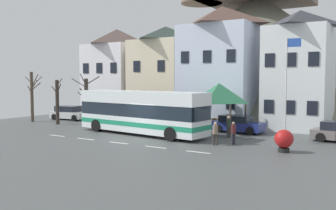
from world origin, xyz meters
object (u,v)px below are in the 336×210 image
object	(u,v)px
pedestrian_03	(233,131)
bus_shelter	(219,93)
transit_bus	(141,113)
pedestrian_02	(215,132)
parked_car_01	(238,124)
harbour_buoy	(284,140)
pedestrian_01	(229,125)
townhouse_00	(117,73)
townhouse_02	(221,65)
townhouse_03	(299,70)
public_bench	(212,123)
townhouse_01	(166,73)
flagpole	(287,83)
hilltop_castle	(256,48)
pedestrian_00	(208,123)
bare_tree_00	(32,95)
parked_car_00	(111,116)
bare_tree_02	(57,101)
bare_tree_01	(86,101)
parked_car_03	(69,113)

from	to	relation	value
pedestrian_03	bus_shelter	bearing A→B (deg)	123.33
transit_bus	pedestrian_02	distance (m)	7.10
parked_car_01	bus_shelter	bearing A→B (deg)	-153.91
harbour_buoy	pedestrian_01	bearing A→B (deg)	145.92
townhouse_00	townhouse_02	size ratio (longest dim) A/B	0.88
bus_shelter	townhouse_03	bearing A→B (deg)	47.26
parked_car_01	pedestrian_02	size ratio (longest dim) A/B	2.69
townhouse_02	public_bench	world-z (taller)	townhouse_02
townhouse_01	pedestrian_01	xyz separation A→B (m)	(10.38, -7.96, -3.96)
townhouse_02	public_bench	xyz separation A→B (m)	(0.85, -3.93, -5.15)
pedestrian_02	flagpole	size ratio (longest dim) A/B	0.22
hilltop_castle	pedestrian_00	bearing A→B (deg)	-79.31
transit_bus	parked_car_01	xyz separation A→B (m)	(6.10, 4.84, -1.02)
townhouse_02	transit_bus	bearing A→B (deg)	-103.90
pedestrian_01	bare_tree_00	distance (m)	20.92
townhouse_03	bare_tree_00	xyz separation A→B (m)	(-24.07, -8.53, -2.42)
bus_shelter	parked_car_00	world-z (taller)	bus_shelter
townhouse_03	parked_car_01	world-z (taller)	townhouse_03
pedestrian_00	harbour_buoy	world-z (taller)	pedestrian_00
parked_car_00	flagpole	xyz separation A→B (m)	(17.68, -2.89, 3.43)
townhouse_02	pedestrian_02	size ratio (longest dim) A/B	7.39
pedestrian_03	bare_tree_00	xyz separation A→B (m)	(-22.14, 1.65, 1.77)
transit_bus	pedestrian_00	xyz separation A→B (m)	(4.71, 2.29, -0.73)
townhouse_00	transit_bus	size ratio (longest dim) A/B	0.86
hilltop_castle	bare_tree_00	distance (m)	31.01
flagpole	pedestrian_01	bearing A→B (deg)	178.17
townhouse_01	bare_tree_02	world-z (taller)	townhouse_01
public_bench	harbour_buoy	distance (m)	10.87
townhouse_01	public_bench	bearing A→B (deg)	-28.30
pedestrian_03	bare_tree_02	world-z (taller)	bare_tree_02
pedestrian_01	pedestrian_03	distance (m)	2.72
townhouse_03	public_bench	xyz separation A→B (m)	(-6.44, -3.70, -4.60)
bus_shelter	flagpole	bearing A→B (deg)	-22.56
pedestrian_00	flagpole	xyz separation A→B (m)	(5.98, -0.54, 3.11)
townhouse_02	harbour_buoy	distance (m)	15.15
pedestrian_00	bare_tree_02	xyz separation A→B (m)	(-15.15, -1.34, 1.22)
townhouse_02	pedestrian_01	bearing A→B (deg)	-63.15
harbour_buoy	bare_tree_02	bearing A→B (deg)	173.93
public_bench	bare_tree_01	distance (m)	11.48
parked_car_03	townhouse_02	bearing A→B (deg)	12.55
townhouse_00	townhouse_01	world-z (taller)	townhouse_00
pedestrian_01	harbour_buoy	world-z (taller)	pedestrian_01
townhouse_02	parked_car_03	distance (m)	16.71
townhouse_02	bare_tree_00	world-z (taller)	townhouse_02
parked_car_01	parked_car_03	distance (m)	18.63
townhouse_00	hilltop_castle	bearing A→B (deg)	61.15
parked_car_01	flagpole	distance (m)	6.49
harbour_buoy	parked_car_01	bearing A→B (deg)	130.07
townhouse_00	pedestrian_03	bearing A→B (deg)	-29.39
townhouse_01	pedestrian_01	size ratio (longest dim) A/B	6.06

